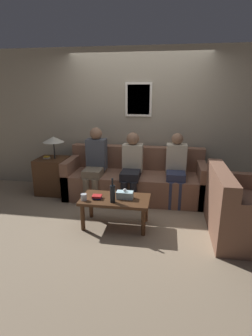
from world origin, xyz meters
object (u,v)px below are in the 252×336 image
object	(u,v)px
person_right	(176,166)
drinking_glass	(84,197)
couch_side	(240,212)
coffee_table	(115,203)
person_left	(95,161)
couch_main	(135,180)
wine_bottle	(113,193)
person_middle	(132,165)

from	to	relation	value
person_right	drinking_glass	bearing A→B (deg)	-138.31
drinking_glass	person_right	bearing A→B (deg)	41.69
couch_side	coffee_table	size ratio (longest dim) A/B	1.30
couch_side	coffee_table	distance (m)	1.68
drinking_glass	person_left	world-z (taller)	person_left
couch_main	wine_bottle	xyz separation A→B (m)	(-0.14, -1.24, 0.24)
couch_side	person_left	size ratio (longest dim) A/B	1.00
drinking_glass	person_right	size ratio (longest dim) A/B	0.08
couch_main	person_middle	size ratio (longest dim) A/B	2.06
drinking_glass	person_middle	size ratio (longest dim) A/B	0.08
couch_side	person_left	xyz separation A→B (m)	(-2.23, 0.89, 0.37)
wine_bottle	drinking_glass	distance (m)	0.41
person_left	person_middle	xyz separation A→B (m)	(0.65, -0.03, -0.03)
couch_main	person_left	distance (m)	0.79
couch_main	drinking_glass	size ratio (longest dim) A/B	27.13
coffee_table	person_right	world-z (taller)	person_right
person_right	person_middle	bearing A→B (deg)	-175.54
couch_main	couch_side	world-z (taller)	same
wine_bottle	person_middle	size ratio (longest dim) A/B	0.29
coffee_table	couch_side	bearing A→B (deg)	1.98
wine_bottle	person_right	size ratio (longest dim) A/B	0.29
coffee_table	person_left	distance (m)	1.14
couch_side	wine_bottle	size ratio (longest dim) A/B	3.67
drinking_glass	person_left	size ratio (longest dim) A/B	0.07
wine_bottle	person_left	bearing A→B (deg)	116.54
person_left	person_middle	world-z (taller)	person_left
wine_bottle	drinking_glass	xyz separation A→B (m)	(-0.40, -0.00, -0.08)
drinking_glass	person_middle	world-z (taller)	person_middle
couch_main	person_right	bearing A→B (deg)	-10.38
wine_bottle	person_middle	distance (m)	1.07
wine_bottle	coffee_table	bearing A→B (deg)	87.33
couch_main	person_left	bearing A→B (deg)	-166.56
person_middle	coffee_table	bearing A→B (deg)	-96.19
coffee_table	wine_bottle	world-z (taller)	wine_bottle
couch_side	drinking_glass	bearing A→B (deg)	95.30
person_left	person_right	bearing A→B (deg)	1.34
coffee_table	couch_main	bearing A→B (deg)	83.12
person_middle	wine_bottle	bearing A→B (deg)	-95.75
person_middle	person_right	bearing A→B (deg)	4.46
couch_main	person_left	xyz separation A→B (m)	(-0.68, -0.16, 0.37)
couch_side	person_right	bearing A→B (deg)	42.37
person_left	person_middle	bearing A→B (deg)	-2.25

